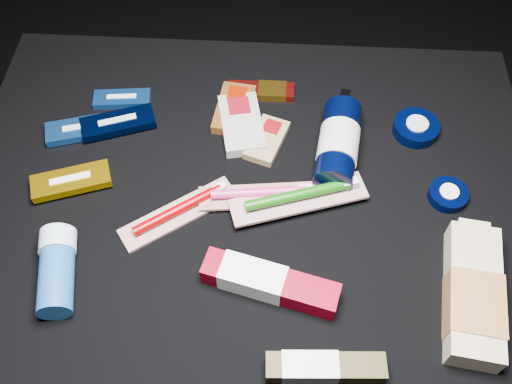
# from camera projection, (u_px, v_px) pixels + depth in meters

# --- Properties ---
(ground) EXTENTS (3.00, 3.00, 0.00)m
(ground) POSITION_uv_depth(u_px,v_px,m) (249.00, 299.00, 1.28)
(ground) COLOR black
(ground) RESTS_ON ground
(cloth_table) EXTENTS (0.98, 0.78, 0.40)m
(cloth_table) POSITION_uv_depth(u_px,v_px,m) (248.00, 258.00, 1.11)
(cloth_table) COLOR black
(cloth_table) RESTS_ON ground
(luna_bar_0) EXTENTS (0.11, 0.05, 0.01)m
(luna_bar_0) POSITION_uv_depth(u_px,v_px,m) (122.00, 99.00, 1.07)
(luna_bar_0) COLOR #1548A0
(luna_bar_0) RESTS_ON cloth_table
(luna_bar_1) EXTENTS (0.13, 0.08, 0.02)m
(luna_bar_1) POSITION_uv_depth(u_px,v_px,m) (82.00, 129.00, 1.02)
(luna_bar_1) COLOR #184A97
(luna_bar_1) RESTS_ON cloth_table
(luna_bar_2) EXTENTS (0.14, 0.09, 0.02)m
(luna_bar_2) POSITION_uv_depth(u_px,v_px,m) (118.00, 123.00, 1.03)
(luna_bar_2) COLOR black
(luna_bar_2) RESTS_ON cloth_table
(luna_bar_3) EXTENTS (0.14, 0.09, 0.02)m
(luna_bar_3) POSITION_uv_depth(u_px,v_px,m) (71.00, 181.00, 0.95)
(luna_bar_3) COLOR #A97E06
(luna_bar_3) RESTS_ON cloth_table
(clif_bar_0) EXTENTS (0.08, 0.12, 0.02)m
(clif_bar_0) POSITION_uv_depth(u_px,v_px,m) (235.00, 107.00, 1.05)
(clif_bar_0) COLOR #573211
(clif_bar_0) RESTS_ON cloth_table
(clif_bar_1) EXTENTS (0.10, 0.14, 0.02)m
(clif_bar_1) POSITION_uv_depth(u_px,v_px,m) (241.00, 122.00, 1.03)
(clif_bar_1) COLOR #A7A6A0
(clif_bar_1) RESTS_ON cloth_table
(clif_bar_2) EXTENTS (0.08, 0.11, 0.02)m
(clif_bar_2) POSITION_uv_depth(u_px,v_px,m) (268.00, 138.00, 1.01)
(clif_bar_2) COLOR #987B51
(clif_bar_2) RESTS_ON cloth_table
(power_bar) EXTENTS (0.13, 0.04, 0.02)m
(power_bar) POSITION_uv_depth(u_px,v_px,m) (265.00, 91.00, 1.08)
(power_bar) COLOR maroon
(power_bar) RESTS_ON cloth_table
(lotion_bottle) EXTENTS (0.09, 0.22, 0.07)m
(lotion_bottle) POSITION_uv_depth(u_px,v_px,m) (338.00, 144.00, 0.97)
(lotion_bottle) COLOR black
(lotion_bottle) RESTS_ON cloth_table
(cream_tin_upper) EXTENTS (0.08, 0.08, 0.03)m
(cream_tin_upper) POSITION_uv_depth(u_px,v_px,m) (416.00, 128.00, 1.02)
(cream_tin_upper) COLOR black
(cream_tin_upper) RESTS_ON cloth_table
(cream_tin_lower) EXTENTS (0.06, 0.06, 0.02)m
(cream_tin_lower) POSITION_uv_depth(u_px,v_px,m) (448.00, 195.00, 0.95)
(cream_tin_lower) COLOR black
(cream_tin_lower) RESTS_ON cloth_table
(bodywash_bottle) EXTENTS (0.10, 0.23, 0.05)m
(bodywash_bottle) POSITION_uv_depth(u_px,v_px,m) (473.00, 296.00, 0.83)
(bodywash_bottle) COLOR beige
(bodywash_bottle) RESTS_ON cloth_table
(deodorant_stick) EXTENTS (0.08, 0.14, 0.06)m
(deodorant_stick) POSITION_uv_depth(u_px,v_px,m) (57.00, 270.00, 0.85)
(deodorant_stick) COLOR #1C508D
(deodorant_stick) RESTS_ON cloth_table
(toothbrush_pack_0) EXTENTS (0.19, 0.15, 0.02)m
(toothbrush_pack_0) POSITION_uv_depth(u_px,v_px,m) (180.00, 211.00, 0.93)
(toothbrush_pack_0) COLOR silver
(toothbrush_pack_0) RESTS_ON cloth_table
(toothbrush_pack_1) EXTENTS (0.20, 0.07, 0.02)m
(toothbrush_pack_1) POSITION_uv_depth(u_px,v_px,m) (261.00, 194.00, 0.94)
(toothbrush_pack_1) COLOR #AEA6A2
(toothbrush_pack_1) RESTS_ON cloth_table
(toothbrush_pack_2) EXTENTS (0.23, 0.12, 0.03)m
(toothbrush_pack_2) POSITION_uv_depth(u_px,v_px,m) (301.00, 197.00, 0.93)
(toothbrush_pack_2) COLOR silver
(toothbrush_pack_2) RESTS_ON cloth_table
(toothpaste_carton_red) EXTENTS (0.21, 0.09, 0.04)m
(toothpaste_carton_red) POSITION_uv_depth(u_px,v_px,m) (264.00, 281.00, 0.85)
(toothpaste_carton_red) COLOR maroon
(toothpaste_carton_red) RESTS_ON cloth_table
(toothpaste_carton_green) EXTENTS (0.16, 0.04, 0.03)m
(toothpaste_carton_green) POSITION_uv_depth(u_px,v_px,m) (320.00, 368.00, 0.77)
(toothpaste_carton_green) COLOR #352E12
(toothpaste_carton_green) RESTS_ON cloth_table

